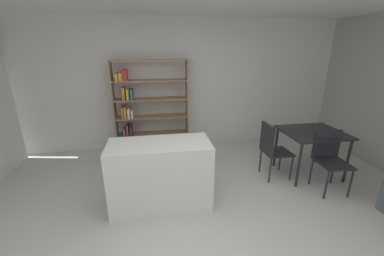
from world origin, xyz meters
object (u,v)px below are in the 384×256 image
(open_bookshelf, at_px, (144,109))
(dining_chair_near, at_px, (330,155))
(dining_table, at_px, (312,136))
(kitchen_island, at_px, (161,175))
(dining_chair_island_side, at_px, (272,147))

(open_bookshelf, bearing_deg, dining_chair_near, -33.50)
(open_bookshelf, distance_m, dining_table, 3.14)
(kitchen_island, height_order, dining_chair_near, kitchen_island)
(dining_chair_near, bearing_deg, open_bookshelf, 150.49)
(kitchen_island, xyz_separation_m, open_bookshelf, (-0.24, 1.87, 0.45))
(dining_chair_island_side, xyz_separation_m, dining_chair_near, (0.72, -0.44, -0.00))
(open_bookshelf, relative_size, dining_table, 1.94)
(dining_chair_near, bearing_deg, kitchen_island, -175.76)
(kitchen_island, bearing_deg, open_bookshelf, 97.38)
(kitchen_island, bearing_deg, dining_chair_near, 0.26)
(open_bookshelf, xyz_separation_m, dining_table, (2.79, -1.41, -0.23))
(open_bookshelf, bearing_deg, dining_table, -26.77)
(dining_chair_island_side, bearing_deg, dining_chair_near, -122.80)
(dining_table, distance_m, dining_chair_island_side, 0.72)
(dining_table, xyz_separation_m, dining_chair_near, (0.01, -0.44, -0.14))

